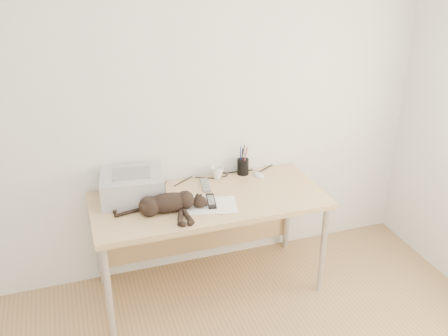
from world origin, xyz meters
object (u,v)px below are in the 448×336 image
object	(u,v)px
cat	(166,204)
pen_cup	(243,166)
mug	(217,173)
desk	(206,209)
printer	(132,186)
mouse	(259,174)

from	to	relation	value
cat	pen_cup	size ratio (longest dim) A/B	2.70
pen_cup	mug	bearing A→B (deg)	-177.23
desk	cat	xyz separation A→B (m)	(-0.32, -0.18, 0.19)
desk	mug	xyz separation A→B (m)	(0.15, 0.19, 0.18)
pen_cup	cat	bearing A→B (deg)	-150.07
desk	mug	size ratio (longest dim) A/B	17.05
cat	mug	xyz separation A→B (m)	(0.47, 0.38, -0.02)
cat	mug	bearing A→B (deg)	41.92
printer	pen_cup	world-z (taller)	pen_cup
mug	pen_cup	distance (m)	0.21
cat	mouse	bearing A→B (deg)	24.90
mouse	cat	bearing A→B (deg)	-171.80
printer	pen_cup	xyz separation A→B (m)	(0.85, 0.13, -0.03)
printer	mouse	world-z (taller)	printer
printer	cat	distance (m)	0.31
cat	pen_cup	xyz separation A→B (m)	(0.67, 0.39, 0.00)
cat	mouse	xyz separation A→B (m)	(0.77, 0.31, -0.04)
cat	mouse	size ratio (longest dim) A/B	5.27
desk	printer	distance (m)	0.55
pen_cup	mouse	bearing A→B (deg)	-36.29
printer	cat	xyz separation A→B (m)	(0.17, -0.26, -0.04)
mug	mouse	bearing A→B (deg)	-11.93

